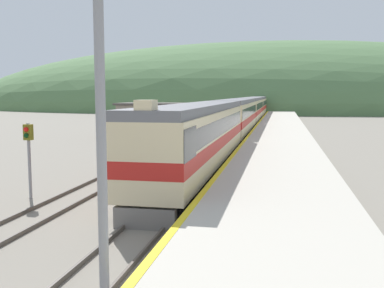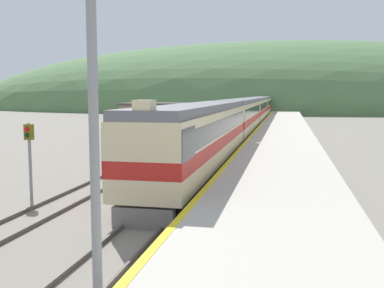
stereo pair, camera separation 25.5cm
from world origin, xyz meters
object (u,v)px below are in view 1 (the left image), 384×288
Objects in this scene: carriage_fourth at (258,106)px; signal_post_siding at (28,144)px; carriage_second at (237,117)px; express_train_lead_car at (198,137)px; carriage_fifth at (263,104)px; carriage_third at (251,110)px; signal_mast_main at (99,34)px.

carriage_fourth is 73.33m from signal_post_siding.
carriage_second is 6.09× the size of signal_post_siding.
express_train_lead_car is 87.91m from carriage_fifth.
carriage_third is at bearing -90.00° from carriage_fourth.
signal_mast_main reaches higher than carriage_second.
carriage_fourth is 6.09× the size of signal_post_siding.
carriage_fifth is at bearing 90.00° from express_train_lead_car.
signal_post_siding is (-6.51, -51.21, 0.21)m from carriage_third.
express_train_lead_car is 9.53m from signal_post_siding.
express_train_lead_car reaches higher than signal_post_siding.
carriage_third is 1.00× the size of carriage_fourth.
carriage_fourth is at bearing 90.00° from carriage_third.
express_train_lead_car is at bearing 93.96° from signal_mast_main.
carriage_third is 61.32m from signal_mast_main.
express_train_lead_car is 2.41× the size of signal_mast_main.
carriage_third is 21.83m from carriage_fourth.
carriage_fourth is at bearing 90.00° from express_train_lead_car.
signal_post_siding is (-6.51, -29.38, 0.21)m from carriage_second.
express_train_lead_car is at bearing -90.00° from carriage_third.
carriage_fourth is 21.83m from carriage_fifth.
carriage_third is (0.00, 44.25, -0.01)m from express_train_lead_car.
carriage_fourth is (0.00, 43.66, 0.00)m from carriage_second.
signal_mast_main is at bearing -52.45° from signal_post_siding.
signal_mast_main is at bearing -89.19° from carriage_fourth.
signal_mast_main reaches higher than carriage_third.
signal_mast_main is at bearing -88.90° from carriage_third.
carriage_fifth is at bearing 86.08° from signal_post_siding.
signal_mast_main is (1.17, -83.04, 3.62)m from carriage_fourth.
express_train_lead_car is 44.25m from carriage_third.
carriage_second is at bearing 91.71° from signal_mast_main.
express_train_lead_car reaches higher than carriage_second.
carriage_second is 1.00× the size of carriage_fifth.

